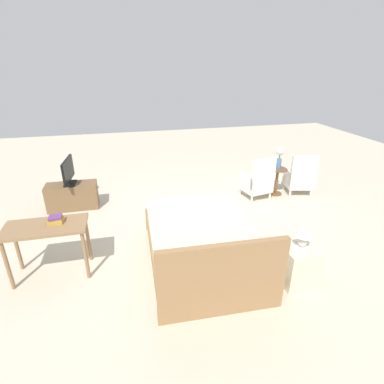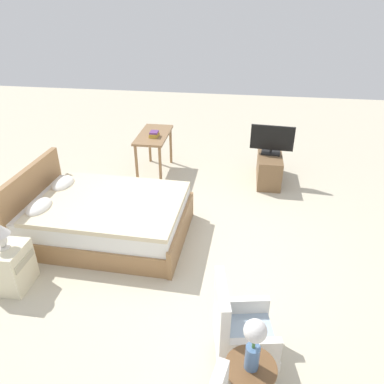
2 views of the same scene
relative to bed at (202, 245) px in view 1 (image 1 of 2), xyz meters
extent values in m
plane|color=beige|center=(-0.18, -1.19, -0.30)|extent=(16.00, 16.00, 0.00)
cube|color=#997047|center=(0.00, -0.05, -0.16)|extent=(1.53, 2.22, 0.28)
cube|color=white|center=(0.00, -0.05, 0.10)|extent=(1.47, 2.13, 0.24)
cube|color=beige|center=(0.00, -0.13, 0.25)|extent=(1.50, 1.96, 0.06)
cube|color=#997047|center=(0.03, 1.00, 0.18)|extent=(1.49, 0.13, 0.96)
cube|color=#997047|center=(-0.04, -1.10, -0.10)|extent=(1.48, 0.11, 0.40)
ellipsoid|color=white|center=(-0.30, 0.72, 0.29)|extent=(0.45, 0.29, 0.14)
ellipsoid|color=white|center=(0.35, 0.70, 0.29)|extent=(0.45, 0.29, 0.14)
cylinder|color=white|center=(-3.02, -2.15, -0.22)|extent=(0.04, 0.04, 0.16)
cylinder|color=white|center=(-2.58, -2.25, -0.22)|extent=(0.04, 0.04, 0.16)
cylinder|color=white|center=(-2.93, -1.70, -0.22)|extent=(0.04, 0.04, 0.16)
cylinder|color=white|center=(-2.48, -1.80, -0.22)|extent=(0.04, 0.04, 0.16)
cube|color=white|center=(-2.75, -1.98, -0.08)|extent=(0.64, 0.64, 0.12)
cube|color=#A3B7CC|center=(-2.75, -1.98, 0.03)|extent=(0.59, 0.59, 0.10)
cube|color=white|center=(-2.70, -1.75, 0.30)|extent=(0.54, 0.19, 0.64)
cube|color=white|center=(-2.98, -1.93, 0.11)|extent=(0.18, 0.52, 0.26)
cube|color=white|center=(-2.52, -2.03, 0.11)|extent=(0.18, 0.52, 0.26)
cylinder|color=white|center=(-1.91, -2.25, -0.22)|extent=(0.04, 0.04, 0.16)
cylinder|color=white|center=(-1.46, -2.16, -0.22)|extent=(0.04, 0.04, 0.16)
cylinder|color=white|center=(-1.99, -1.79, -0.22)|extent=(0.04, 0.04, 0.16)
cylinder|color=white|center=(-1.54, -1.71, -0.22)|extent=(0.04, 0.04, 0.16)
cube|color=white|center=(-1.72, -1.98, -0.08)|extent=(0.63, 0.63, 0.12)
cube|color=#A3B7CC|center=(-1.72, -1.98, 0.03)|extent=(0.58, 0.58, 0.10)
cube|color=white|center=(-1.77, -1.75, 0.30)|extent=(0.55, 0.18, 0.64)
cube|color=white|center=(-1.95, -2.02, 0.11)|extent=(0.16, 0.52, 0.26)
cube|color=white|center=(-1.49, -1.93, 0.11)|extent=(0.16, 0.52, 0.26)
cylinder|color=brown|center=(-2.24, -2.01, -0.29)|extent=(0.28, 0.28, 0.03)
cylinder|color=brown|center=(-2.24, -2.01, 0.00)|extent=(0.06, 0.06, 0.55)
cylinder|color=brown|center=(-2.24, -2.01, 0.29)|extent=(0.40, 0.40, 0.02)
cylinder|color=#4C709E|center=(-2.24, -2.01, 0.41)|extent=(0.11, 0.11, 0.22)
cylinder|color=#477538|center=(-2.24, -2.01, 0.57)|extent=(0.02, 0.02, 0.10)
sphere|color=silver|center=(-2.24, -2.01, 0.69)|extent=(0.17, 0.17, 0.17)
cube|color=beige|center=(-1.11, 0.71, -0.02)|extent=(0.44, 0.40, 0.55)
cube|color=#B3AB8E|center=(-1.11, 0.51, 0.09)|extent=(0.37, 0.01, 0.09)
cylinder|color=silver|center=(-1.11, 0.71, 0.26)|extent=(0.13, 0.13, 0.02)
ellipsoid|color=silver|center=(-1.11, 0.71, 0.35)|extent=(0.11, 0.11, 0.16)
cone|color=silver|center=(-1.11, 0.71, 0.51)|extent=(0.22, 0.22, 0.15)
cube|color=brown|center=(2.04, -2.33, -0.04)|extent=(0.96, 0.40, 0.52)
cube|color=black|center=(2.04, -2.33, 0.23)|extent=(0.23, 0.34, 0.03)
cylinder|color=black|center=(2.04, -2.33, 0.27)|extent=(0.04, 0.04, 0.05)
cube|color=black|center=(2.04, -2.33, 0.51)|extent=(0.10, 0.73, 0.42)
cube|color=black|center=(2.07, -2.33, 0.51)|extent=(0.06, 0.68, 0.38)
cylinder|color=#8E6B47|center=(1.59, -0.46, 0.06)|extent=(0.05, 0.05, 0.72)
cylinder|color=#8E6B47|center=(2.53, -0.46, 0.06)|extent=(0.05, 0.05, 0.72)
cylinder|color=#8E6B47|center=(1.59, -0.04, 0.06)|extent=(0.05, 0.05, 0.72)
cylinder|color=#8E6B47|center=(2.53, -0.04, 0.06)|extent=(0.05, 0.05, 0.72)
cube|color=#8E6B47|center=(2.06, -0.25, 0.44)|extent=(1.04, 0.52, 0.04)
cube|color=#B79333|center=(1.93, -0.29, 0.48)|extent=(0.20, 0.16, 0.04)
cube|color=#B79333|center=(1.93, -0.29, 0.51)|extent=(0.19, 0.14, 0.03)
cube|color=#66387A|center=(1.93, -0.29, 0.54)|extent=(0.17, 0.14, 0.03)
camera|label=1|loc=(0.98, 3.49, 2.43)|focal=28.00mm
camera|label=2|loc=(-4.09, -1.83, 2.83)|focal=35.00mm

